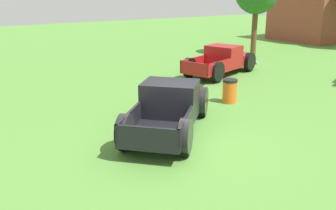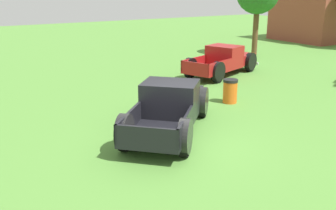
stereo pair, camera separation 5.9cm
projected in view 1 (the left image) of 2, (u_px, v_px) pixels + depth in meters
ground_plane at (178, 141)px, 11.69m from camera, size 80.00×80.00×0.00m
pickup_truck_foreground at (171, 106)px, 12.56m from camera, size 4.92×4.88×1.57m
pickup_truck_behind_left at (224, 60)px, 20.49m from camera, size 3.28×5.21×1.50m
trash_can at (230, 91)px, 15.43m from camera, size 0.59×0.59×0.95m
brick_pavilion at (310, 13)px, 32.63m from camera, size 5.76×4.14×4.57m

